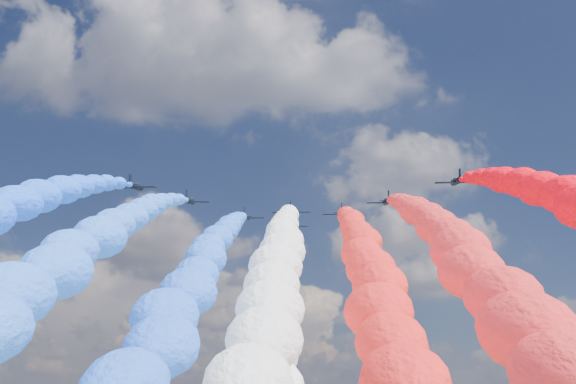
# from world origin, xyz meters

# --- Properties ---
(jet_0) EXTENTS (8.86, 11.98, 5.23)m
(jet_0) POSITION_xyz_m (-30.52, -6.89, 108.03)
(jet_0) COLOR black
(trail_0) EXTENTS (7.29, 101.31, 48.31)m
(trail_0) POSITION_xyz_m (-30.52, -58.64, 86.35)
(trail_0) COLOR blue
(jet_1) EXTENTS (8.77, 11.92, 5.23)m
(jet_1) POSITION_xyz_m (-21.25, 3.55, 108.03)
(jet_1) COLOR black
(trail_1) EXTENTS (7.29, 101.31, 48.31)m
(trail_1) POSITION_xyz_m (-21.25, -48.20, 86.35)
(trail_1) COLOR blue
(jet_2) EXTENTS (8.74, 11.90, 5.23)m
(jet_2) POSITION_xyz_m (-10.17, 16.71, 108.03)
(jet_2) COLOR black
(trail_2) EXTENTS (7.29, 101.31, 48.31)m
(trail_2) POSITION_xyz_m (-10.17, -35.03, 86.35)
(trail_2) COLOR blue
(jet_3) EXTENTS (8.69, 11.86, 5.23)m
(jet_3) POSITION_xyz_m (0.50, 12.30, 108.03)
(jet_3) COLOR black
(trail_3) EXTENTS (7.29, 101.31, 48.31)m
(trail_3) POSITION_xyz_m (0.50, -39.44, 86.35)
(trail_3) COLOR silver
(jet_4) EXTENTS (8.69, 11.86, 5.23)m
(jet_4) POSITION_xyz_m (-0.03, 24.50, 108.03)
(jet_4) COLOR black
(trail_4) EXTENTS (7.29, 101.31, 48.31)m
(trail_4) POSITION_xyz_m (-0.03, -27.25, 86.35)
(trail_4) COLOR white
(jet_5) EXTENTS (9.08, 12.14, 5.23)m
(jet_5) POSITION_xyz_m (11.97, 14.04, 108.03)
(jet_5) COLOR black
(trail_5) EXTENTS (7.29, 101.31, 48.31)m
(trail_5) POSITION_xyz_m (11.97, -37.71, 86.35)
(trail_5) COLOR red
(jet_6) EXTENTS (8.68, 11.85, 5.23)m
(jet_6) POSITION_xyz_m (21.34, 5.35, 108.03)
(jet_6) COLOR black
(trail_6) EXTENTS (7.29, 101.31, 48.31)m
(trail_6) POSITION_xyz_m (21.34, -46.40, 86.35)
(trail_6) COLOR red
(jet_7) EXTENTS (9.05, 12.12, 5.23)m
(jet_7) POSITION_xyz_m (33.78, -8.09, 108.03)
(jet_7) COLOR black
(trail_7) EXTENTS (7.29, 101.31, 48.31)m
(trail_7) POSITION_xyz_m (33.78, -59.83, 86.35)
(trail_7) COLOR red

